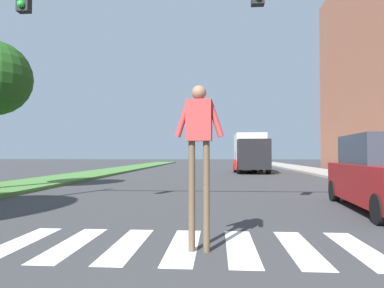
# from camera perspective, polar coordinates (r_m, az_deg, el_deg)

# --- Properties ---
(ground_plane) EXTENTS (140.00, 140.00, 0.00)m
(ground_plane) POSITION_cam_1_polar(r_m,az_deg,el_deg) (29.26, 3.05, -4.51)
(ground_plane) COLOR #38383A
(crosswalk) EXTENTS (5.85, 2.20, 0.01)m
(crosswalk) POSITION_cam_1_polar(r_m,az_deg,el_deg) (5.74, -1.41, -16.28)
(crosswalk) COLOR silver
(crosswalk) RESTS_ON ground_plane
(median_strip) EXTENTS (3.17, 64.00, 0.15)m
(median_strip) POSITION_cam_1_polar(r_m,az_deg,el_deg) (28.57, -13.43, -4.38)
(median_strip) COLOR #477A38
(median_strip) RESTS_ON ground_plane
(sidewalk_right) EXTENTS (3.00, 64.00, 0.15)m
(sidewalk_right) POSITION_cam_1_polar(r_m,az_deg,el_deg) (28.42, 20.66, -4.34)
(sidewalk_right) COLOR #9E9991
(sidewalk_right) RESTS_ON ground_plane
(traffic_light_gantry) EXTENTS (9.73, 0.30, 6.00)m
(traffic_light_gantry) POSITION_cam_1_polar(r_m,az_deg,el_deg) (9.25, -25.71, 17.04)
(traffic_light_gantry) COLOR gold
(traffic_light_gantry) RESTS_ON median_strip
(pedestrian_performer) EXTENTS (0.75, 0.26, 2.49)m
(pedestrian_performer) POSITION_cam_1_polar(r_m,az_deg,el_deg) (5.24, 1.16, 0.63)
(pedestrian_performer) COLOR brown
(pedestrian_performer) RESTS_ON ground_plane
(sedan_midblock) EXTENTS (1.96, 4.12, 1.68)m
(sedan_midblock) POSITION_cam_1_polar(r_m,az_deg,el_deg) (29.39, 8.55, -2.96)
(sedan_midblock) COLOR maroon
(sedan_midblock) RESTS_ON ground_plane
(truck_box_delivery) EXTENTS (2.40, 6.20, 3.10)m
(truck_box_delivery) POSITION_cam_1_polar(r_m,az_deg,el_deg) (28.08, 9.54, -1.27)
(truck_box_delivery) COLOR black
(truck_box_delivery) RESTS_ON ground_plane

